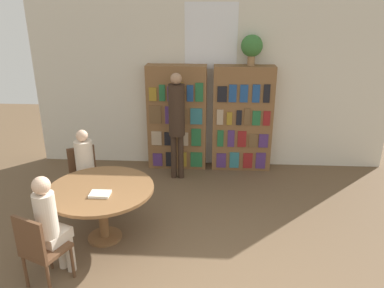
% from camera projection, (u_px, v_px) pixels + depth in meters
% --- Properties ---
extents(wall_back, '(6.40, 0.07, 3.00)m').
position_uv_depth(wall_back, '(210.00, 85.00, 6.69)').
color(wall_back, beige).
rests_on(wall_back, ground_plane).
extents(bookshelf_left, '(1.05, 0.34, 1.89)m').
position_uv_depth(bookshelf_left, '(177.00, 118.00, 6.74)').
color(bookshelf_left, brown).
rests_on(bookshelf_left, ground_plane).
extents(bookshelf_right, '(1.05, 0.34, 1.89)m').
position_uv_depth(bookshelf_right, '(242.00, 119.00, 6.68)').
color(bookshelf_right, brown).
rests_on(bookshelf_right, ground_plane).
extents(flower_vase, '(0.36, 0.36, 0.51)m').
position_uv_depth(flower_vase, '(252.00, 47.00, 6.23)').
color(flower_vase, '#997047').
rests_on(flower_vase, bookshelf_right).
extents(reading_table, '(1.33, 1.33, 0.73)m').
position_uv_depth(reading_table, '(101.00, 195.00, 4.69)').
color(reading_table, brown).
rests_on(reading_table, ground_plane).
extents(chair_near_camera, '(0.52, 0.52, 0.90)m').
position_uv_depth(chair_near_camera, '(40.00, 248.00, 3.89)').
color(chair_near_camera, brown).
rests_on(chair_near_camera, ground_plane).
extents(chair_left_side, '(0.55, 0.55, 0.90)m').
position_uv_depth(chair_left_side, '(84.00, 174.00, 5.56)').
color(chair_left_side, brown).
rests_on(chair_left_side, ground_plane).
extents(seated_reader_left, '(0.38, 0.41, 1.23)m').
position_uv_depth(seated_reader_left, '(86.00, 167.00, 5.34)').
color(seated_reader_left, beige).
rests_on(seated_reader_left, ground_plane).
extents(seated_reader_right, '(0.33, 0.38, 1.26)m').
position_uv_depth(seated_reader_right, '(51.00, 222.00, 3.98)').
color(seated_reader_right, beige).
rests_on(seated_reader_right, ground_plane).
extents(librarian_standing, '(0.27, 0.54, 1.84)m').
position_uv_depth(librarian_standing, '(177.00, 116.00, 6.21)').
color(librarian_standing, '#332319').
rests_on(librarian_standing, ground_plane).
extents(open_book_on_table, '(0.24, 0.18, 0.03)m').
position_uv_depth(open_book_on_table, '(100.00, 194.00, 4.47)').
color(open_book_on_table, silver).
rests_on(open_book_on_table, reading_table).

